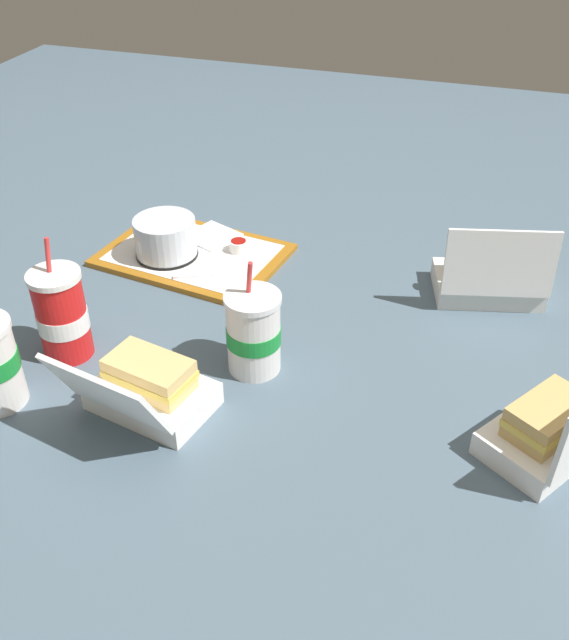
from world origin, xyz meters
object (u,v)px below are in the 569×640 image
Objects in this scene: soda_cup_back at (254,333)px; ketchup_cup at (239,245)px; plastic_fork at (200,275)px; clamshell_sandwich_front at (147,389)px; cake_container at (166,239)px; soda_cup_right at (62,315)px; clamshell_sandwich_back at (549,431)px; food_tray at (193,255)px; clamshell_hotdog_left at (489,277)px.

ketchup_cup is at bearing -65.05° from soda_cup_back.
plastic_fork is 0.38m from clamshell_sandwich_front.
soda_cup_back reaches higher than ketchup_cup.
soda_cup_right is at bearing 85.61° from cake_container.
clamshell_sandwich_back is at bearing -179.57° from soda_cup_right.
soda_cup_right reaches higher than plastic_fork.
ketchup_cup is 0.18× the size of clamshell_sandwich_back.
ketchup_cup is 0.18× the size of soda_cup_right.
ketchup_cup is 0.12m from plastic_fork.
food_tray is 1.95× the size of soda_cup_back.
clamshell_sandwich_front is 0.97× the size of clamshell_hotdog_left.
cake_container is at bearing -68.05° from clamshell_sandwich_front.
soda_cup_right is at bearing 67.90° from ketchup_cup.
plastic_fork is 0.50× the size of clamshell_sandwich_front.
plastic_fork is 0.48× the size of clamshell_hotdog_left.
ketchup_cup is 0.49m from clamshell_sandwich_front.
food_tray is 1.79× the size of soda_cup_right.
cake_container is 0.84m from clamshell_sandwich_back.
clamshell_sandwich_front is at bearing 111.95° from cake_container.
soda_cup_back is at bearing 106.78° from plastic_fork.
soda_cup_right is (0.80, 0.01, 0.04)m from clamshell_sandwich_back.
soda_cup_right is at bearing 31.22° from clamshell_hotdog_left.
food_tray is 0.48m from clamshell_sandwich_front.
cake_container is 0.34m from soda_cup_right.
food_tray is 0.07m from cake_container.
clamshell_sandwich_back is at bearing 173.20° from soda_cup_back.
soda_cup_back reaches higher than clamshell_hotdog_left.
food_tray is at bearing 21.23° from ketchup_cup.
soda_cup_back reaches higher than cake_container.
ketchup_cup reaches higher than food_tray.
plastic_fork is 0.57m from clamshell_hotdog_left.
soda_cup_back is at bearing 44.32° from clamshell_hotdog_left.
cake_container is 0.41m from soda_cup_back.
cake_container is at bearing -54.00° from plastic_fork.
plastic_fork reaches higher than food_tray.
soda_cup_right is (0.16, 0.40, 0.05)m from ketchup_cup.
cake_container is 0.66m from clamshell_hotdog_left.
clamshell_sandwich_front is (-0.07, 0.37, 0.03)m from plastic_fork.
plastic_fork is at bearing 122.48° from food_tray.
cake_container is at bearing 29.69° from food_tray.
ketchup_cup is 0.19× the size of soda_cup_back.
clamshell_sandwich_front is at bearing 156.02° from soda_cup_right.
clamshell_hotdog_left reaches higher than cake_container.
food_tray is at bearing -82.13° from plastic_fork.
ketchup_cup is (-0.09, -0.04, 0.02)m from food_tray.
food_tray is at bearing -50.83° from soda_cup_back.
soda_cup_right is at bearing -23.98° from clamshell_sandwich_front.
food_tray is 10.05× the size of ketchup_cup.
soda_cup_right reaches higher than soda_cup_back.
clamshell_sandwich_front is at bearing 8.99° from clamshell_sandwich_back.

